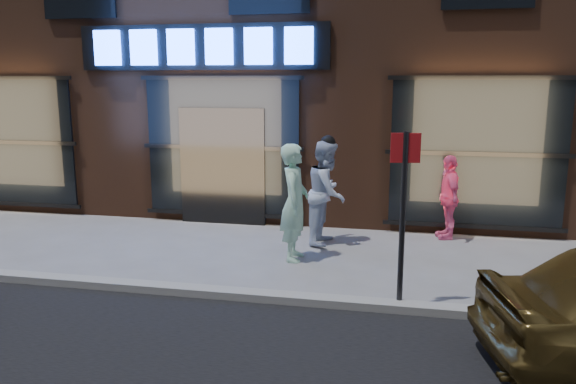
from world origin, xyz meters
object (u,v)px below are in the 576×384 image
passerby (448,197)px  sign_post (403,204)px  man_bowtie (295,202)px  man_cap (327,192)px

passerby → sign_post: bearing=-23.0°
man_bowtie → passerby: 3.19m
man_bowtie → man_cap: bearing=-24.7°
man_bowtie → sign_post: sign_post is taller
man_cap → sign_post: (1.35, -2.81, 0.46)m
man_bowtie → man_cap: 1.13m
man_bowtie → sign_post: 2.52m
man_cap → passerby: size_ratio=1.20×
man_cap → sign_post: bearing=-147.5°
man_cap → man_bowtie: bearing=166.0°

